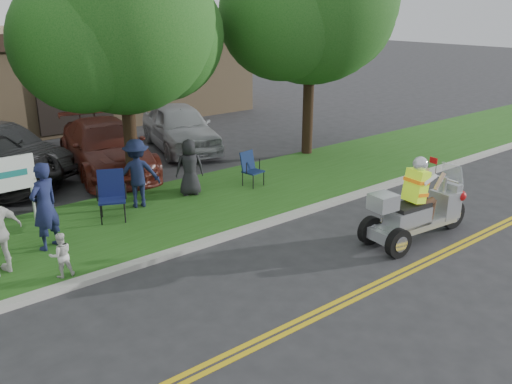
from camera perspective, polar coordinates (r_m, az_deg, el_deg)
ground at (r=9.83m, az=4.42°, el=-11.53°), size 120.00×120.00×0.00m
centerline_near at (r=9.48m, az=6.89°, el=-12.84°), size 60.00×0.10×0.01m
centerline_far at (r=9.58m, az=6.19°, el=-12.47°), size 60.00×0.10×0.01m
curb at (r=11.94m, az=-5.69°, el=-5.42°), size 60.00×0.25×0.12m
grass_verge at (r=13.65m, az=-10.71°, el=-2.44°), size 60.00×4.00×0.10m
commercial_building at (r=26.43m, az=-21.90°, el=11.36°), size 18.00×8.20×4.00m
tree_mid at (r=14.79m, az=-13.81°, el=16.44°), size 5.88×4.80×7.05m
tree_right at (r=18.42m, az=5.92°, el=19.17°), size 6.86×5.60×8.07m
business_sign at (r=13.55m, az=-24.73°, el=1.30°), size 1.25×0.06×1.75m
trike_scooter at (r=12.45m, az=16.55°, el=-2.00°), size 2.97×1.04×1.94m
lawn_chair_a at (r=13.36m, az=-14.97°, el=0.02°), size 0.84×0.85×1.18m
lawn_chair_b at (r=15.36m, az=-0.61°, el=2.71°), size 0.58×0.60×0.97m
spectator_adult_left at (r=12.06m, az=-21.37°, el=-1.40°), size 0.81×0.71×1.88m
spectator_chair_a at (r=13.94m, az=-12.40°, el=1.94°), size 1.29×1.02×1.75m
spectator_chair_b at (r=14.61m, az=-7.00°, el=2.59°), size 0.88×0.76×1.53m
child_right at (r=10.88m, az=-19.86°, el=-6.25°), size 0.47×0.38×0.89m
parked_car_right at (r=17.53m, az=-15.50°, el=4.55°), size 3.14×5.70×1.57m
parked_car_far_right at (r=19.79m, az=-8.04°, el=6.80°), size 3.12×5.16×1.64m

